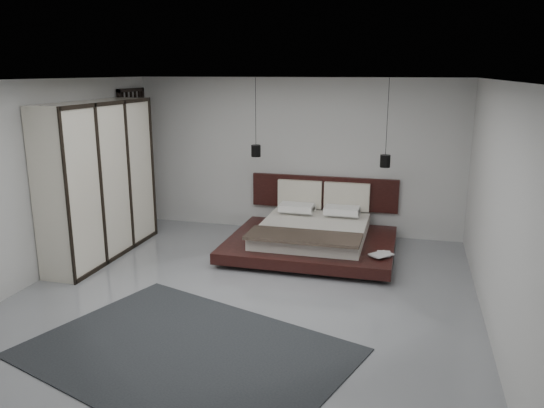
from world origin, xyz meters
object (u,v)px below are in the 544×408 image
(bed, at_px, (313,234))
(pendant_right, at_px, (385,161))
(pendant_left, at_px, (256,150))
(rug, at_px, (186,352))
(wardrobe, at_px, (99,180))
(lattice_screen, at_px, (135,159))

(bed, height_order, pendant_right, pendant_right)
(pendant_left, relative_size, pendant_right, 0.94)
(rug, bearing_deg, wardrobe, 134.98)
(pendant_left, distance_m, rug, 4.34)
(lattice_screen, height_order, pendant_left, pendant_left)
(bed, bearing_deg, rug, -100.69)
(pendant_left, height_order, pendant_right, same)
(lattice_screen, relative_size, wardrobe, 1.04)
(rug, bearing_deg, lattice_screen, 124.06)
(lattice_screen, height_order, pendant_right, pendant_right)
(rug, bearing_deg, pendant_right, 66.18)
(pendant_right, bearing_deg, wardrobe, -161.31)
(lattice_screen, height_order, bed, lattice_screen)
(bed, xyz_separation_m, pendant_left, (-1.09, 0.41, 1.30))
(pendant_left, height_order, wardrobe, pendant_left)
(bed, relative_size, pendant_right, 1.88)
(pendant_left, bearing_deg, rug, -84.17)
(pendant_right, bearing_deg, bed, -159.55)
(bed, distance_m, pendant_right, 1.68)
(wardrobe, bearing_deg, bed, 18.09)
(wardrobe, bearing_deg, pendant_right, 18.69)
(bed, height_order, wardrobe, wardrobe)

